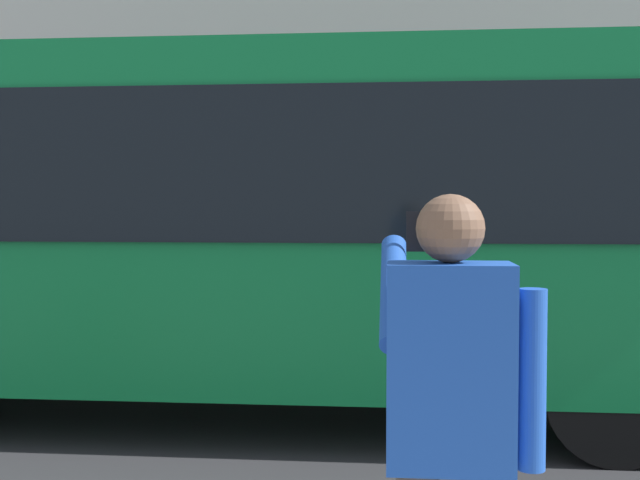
% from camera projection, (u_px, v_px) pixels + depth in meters
% --- Properties ---
extents(ground_plane, '(60.00, 60.00, 0.00)m').
position_uv_depth(ground_plane, '(417.00, 413.00, 6.97)').
color(ground_plane, '#2B2B2D').
extents(red_bus, '(9.05, 2.54, 3.08)m').
position_uv_depth(red_bus, '(222.00, 220.00, 6.88)').
color(red_bus, '#0F7238').
rests_on(red_bus, ground_plane).
extents(pedestrian_photographer, '(0.53, 0.52, 1.70)m').
position_uv_depth(pedestrian_photographer, '(450.00, 414.00, 2.57)').
color(pedestrian_photographer, '#4C4238').
rests_on(pedestrian_photographer, sidewalk_curb).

